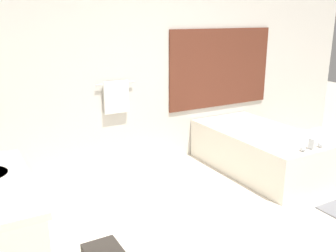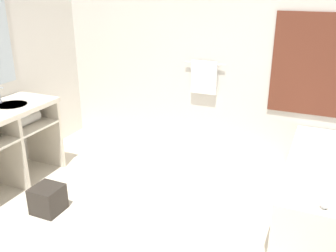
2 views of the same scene
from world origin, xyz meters
name	(u,v)px [view 1 (image 1 of 2)]	position (x,y,z in m)	size (l,w,h in m)	color
ground_plane	(247,250)	(0.00, 0.00, 0.00)	(16.00, 16.00, 0.00)	beige
wall_back_with_blinds	(138,65)	(0.05, 2.23, 1.34)	(7.40, 0.13, 2.70)	silver
bathtub	(260,148)	(1.33, 1.30, 0.29)	(0.98, 1.78, 0.64)	silver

